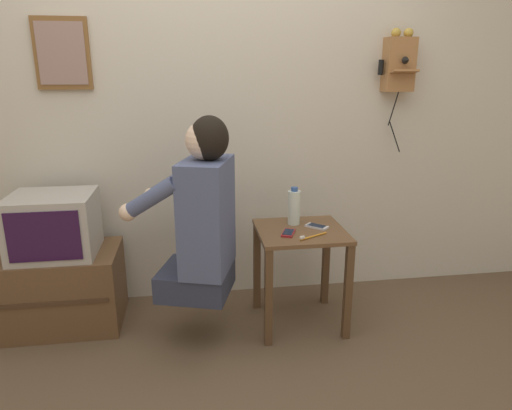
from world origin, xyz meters
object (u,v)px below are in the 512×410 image
framed_picture (62,53)px  cell_phone_held (288,233)px  person (202,215)px  television (54,225)px  wall_phone_antique (399,63)px  water_bottle (294,207)px  cell_phone_spare (317,226)px  toothbrush (312,236)px

framed_picture → cell_phone_held: size_ratio=2.81×
person → television: (-0.80, 0.27, -0.10)m
wall_phone_antique → television: bearing=-173.6°
wall_phone_antique → framed_picture: bearing=178.7°
framed_picture → water_bottle: size_ratio=1.77×
person → cell_phone_spare: (0.65, 0.13, -0.14)m
cell_phone_spare → wall_phone_antique: bearing=-14.3°
framed_picture → cell_phone_held: 1.59m
person → wall_phone_antique: 1.52m
framed_picture → water_bottle: bearing=-15.0°
framed_picture → cell_phone_spare: size_ratio=2.94×
person → toothbrush: person is taller
framed_picture → water_bottle: framed_picture is taller
cell_phone_spare → water_bottle: water_bottle is taller
wall_phone_antique → cell_phone_spare: size_ratio=5.64×
person → framed_picture: 1.21m
cell_phone_held → cell_phone_spare: (0.18, 0.08, 0.00)m
cell_phone_held → water_bottle: bearing=90.2°
toothbrush → wall_phone_antique: bearing=-78.8°
person → cell_phone_spare: size_ratio=7.14×
person → television: size_ratio=2.13×
cell_phone_held → toothbrush: toothbrush is taller
person → wall_phone_antique: bearing=-50.6°
framed_picture → toothbrush: size_ratio=2.28×
television → cell_phone_spare: size_ratio=3.35×
water_bottle → toothbrush: (0.04, -0.24, -0.09)m
cell_phone_held → water_bottle: (0.07, 0.16, 0.10)m
wall_phone_antique → framed_picture: (-1.95, 0.04, 0.05)m
cell_phone_held → person: bearing=-151.6°
television → toothbrush: bearing=-12.3°
framed_picture → toothbrush: 1.70m
person → toothbrush: bearing=-75.4°
cell_phone_held → water_bottle: water_bottle is taller
cell_phone_spare → toothbrush: size_ratio=0.78×
person → water_bottle: person is taller
person → framed_picture: bearing=70.4°
framed_picture → toothbrush: bearing=-23.8°
cell_phone_spare → cell_phone_held: bearing=157.0°
wall_phone_antique → cell_phone_spare: (-0.58, -0.37, -0.89)m
wall_phone_antique → toothbrush: 1.22m
framed_picture → water_bottle: (1.25, -0.33, -0.84)m
framed_picture → cell_phone_held: bearing=-22.7°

